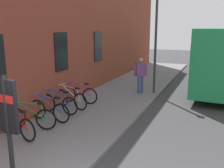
{
  "coord_description": "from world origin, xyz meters",
  "views": [
    {
      "loc": [
        -3.34,
        -2.63,
        3.41
      ],
      "look_at": [
        4.07,
        0.54,
        1.57
      ],
      "focal_mm": 40.11,
      "sensor_mm": 36.0,
      "label": 1
    }
  ],
  "objects_px": {
    "bicycle_leaning_wall": "(31,118)",
    "street_lamp": "(156,33)",
    "pedestrian_near_bus": "(141,72)",
    "bicycle_under_window": "(59,104)",
    "bicycle_far_end": "(79,94)",
    "bicycle_beside_lamp": "(49,110)",
    "transit_info_sign": "(7,113)",
    "bicycle_mid_rack": "(71,99)",
    "bicycle_nearest_sign": "(16,125)"
  },
  "relations": [
    {
      "from": "bicycle_leaning_wall",
      "to": "street_lamp",
      "type": "relative_size",
      "value": 0.34
    },
    {
      "from": "bicycle_leaning_wall",
      "to": "pedestrian_near_bus",
      "type": "xyz_separation_m",
      "value": [
        5.91,
        -1.93,
        0.71
      ]
    },
    {
      "from": "bicycle_under_window",
      "to": "bicycle_far_end",
      "type": "height_order",
      "value": "same"
    },
    {
      "from": "bicycle_beside_lamp",
      "to": "transit_info_sign",
      "type": "height_order",
      "value": "transit_info_sign"
    },
    {
      "from": "bicycle_beside_lamp",
      "to": "transit_info_sign",
      "type": "xyz_separation_m",
      "value": [
        -3.38,
        -1.59,
        1.21
      ]
    },
    {
      "from": "bicycle_far_end",
      "to": "transit_info_sign",
      "type": "bearing_deg",
      "value": -163.1
    },
    {
      "from": "pedestrian_near_bus",
      "to": "street_lamp",
      "type": "height_order",
      "value": "street_lamp"
    },
    {
      "from": "bicycle_far_end",
      "to": "street_lamp",
      "type": "xyz_separation_m",
      "value": [
        3.05,
        -2.61,
        2.61
      ]
    },
    {
      "from": "bicycle_under_window",
      "to": "bicycle_mid_rack",
      "type": "distance_m",
      "value": 0.75
    },
    {
      "from": "pedestrian_near_bus",
      "to": "street_lamp",
      "type": "relative_size",
      "value": 0.36
    },
    {
      "from": "bicycle_under_window",
      "to": "bicycle_mid_rack",
      "type": "xyz_separation_m",
      "value": [
        0.74,
        -0.1,
        0.0
      ]
    },
    {
      "from": "bicycle_leaning_wall",
      "to": "bicycle_under_window",
      "type": "distance_m",
      "value": 1.66
    },
    {
      "from": "transit_info_sign",
      "to": "bicycle_beside_lamp",
      "type": "bearing_deg",
      "value": 25.27
    },
    {
      "from": "bicycle_mid_rack",
      "to": "pedestrian_near_bus",
      "type": "distance_m",
      "value": 4.06
    },
    {
      "from": "bicycle_beside_lamp",
      "to": "pedestrian_near_bus",
      "type": "bearing_deg",
      "value": -19.97
    },
    {
      "from": "bicycle_nearest_sign",
      "to": "bicycle_leaning_wall",
      "type": "distance_m",
      "value": 0.69
    },
    {
      "from": "bicycle_beside_lamp",
      "to": "bicycle_far_end",
      "type": "xyz_separation_m",
      "value": [
        2.32,
        0.14,
        0.0
      ]
    },
    {
      "from": "street_lamp",
      "to": "transit_info_sign",
      "type": "bearing_deg",
      "value": 174.27
    },
    {
      "from": "bicycle_mid_rack",
      "to": "transit_info_sign",
      "type": "height_order",
      "value": "transit_info_sign"
    },
    {
      "from": "bicycle_nearest_sign",
      "to": "transit_info_sign",
      "type": "relative_size",
      "value": 0.73
    },
    {
      "from": "transit_info_sign",
      "to": "pedestrian_near_bus",
      "type": "xyz_separation_m",
      "value": [
        8.43,
        -0.24,
        -0.5
      ]
    },
    {
      "from": "bicycle_nearest_sign",
      "to": "transit_info_sign",
      "type": "xyz_separation_m",
      "value": [
        -1.83,
        -1.64,
        1.21
      ]
    },
    {
      "from": "bicycle_nearest_sign",
      "to": "street_lamp",
      "type": "bearing_deg",
      "value": -20.02
    },
    {
      "from": "bicycle_nearest_sign",
      "to": "bicycle_far_end",
      "type": "distance_m",
      "value": 3.87
    },
    {
      "from": "bicycle_leaning_wall",
      "to": "pedestrian_near_bus",
      "type": "relative_size",
      "value": 0.96
    },
    {
      "from": "bicycle_far_end",
      "to": "bicycle_leaning_wall",
      "type": "bearing_deg",
      "value": -179.14
    },
    {
      "from": "bicycle_nearest_sign",
      "to": "bicycle_beside_lamp",
      "type": "relative_size",
      "value": 0.99
    },
    {
      "from": "bicycle_nearest_sign",
      "to": "bicycle_under_window",
      "type": "bearing_deg",
      "value": 2.85
    },
    {
      "from": "bicycle_nearest_sign",
      "to": "pedestrian_near_bus",
      "type": "xyz_separation_m",
      "value": [
        6.61,
        -1.89,
        0.71
      ]
    },
    {
      "from": "bicycle_beside_lamp",
      "to": "bicycle_mid_rack",
      "type": "distance_m",
      "value": 1.55
    },
    {
      "from": "bicycle_leaning_wall",
      "to": "bicycle_mid_rack",
      "type": "distance_m",
      "value": 2.4
    },
    {
      "from": "bicycle_under_window",
      "to": "bicycle_mid_rack",
      "type": "height_order",
      "value": "same"
    },
    {
      "from": "bicycle_under_window",
      "to": "street_lamp",
      "type": "xyz_separation_m",
      "value": [
        4.57,
        -2.64,
        2.61
      ]
    },
    {
      "from": "bicycle_under_window",
      "to": "transit_info_sign",
      "type": "relative_size",
      "value": 0.74
    },
    {
      "from": "bicycle_mid_rack",
      "to": "bicycle_beside_lamp",
      "type": "bearing_deg",
      "value": -177.37
    },
    {
      "from": "bicycle_nearest_sign",
      "to": "bicycle_far_end",
      "type": "height_order",
      "value": "same"
    },
    {
      "from": "bicycle_mid_rack",
      "to": "bicycle_far_end",
      "type": "distance_m",
      "value": 0.78
    },
    {
      "from": "bicycle_under_window",
      "to": "street_lamp",
      "type": "distance_m",
      "value": 5.89
    },
    {
      "from": "bicycle_nearest_sign",
      "to": "bicycle_leaning_wall",
      "type": "xyz_separation_m",
      "value": [
        0.69,
        0.04,
        0.0
      ]
    },
    {
      "from": "bicycle_beside_lamp",
      "to": "bicycle_under_window",
      "type": "height_order",
      "value": "same"
    },
    {
      "from": "bicycle_beside_lamp",
      "to": "transit_info_sign",
      "type": "bearing_deg",
      "value": -154.73
    },
    {
      "from": "pedestrian_near_bus",
      "to": "bicycle_mid_rack",
      "type": "bearing_deg",
      "value": 151.48
    },
    {
      "from": "bicycle_far_end",
      "to": "street_lamp",
      "type": "bearing_deg",
      "value": -40.57
    },
    {
      "from": "bicycle_under_window",
      "to": "street_lamp",
      "type": "bearing_deg",
      "value": -30.03
    },
    {
      "from": "transit_info_sign",
      "to": "pedestrian_near_bus",
      "type": "distance_m",
      "value": 8.45
    },
    {
      "from": "bicycle_leaning_wall",
      "to": "transit_info_sign",
      "type": "distance_m",
      "value": 3.26
    },
    {
      "from": "bicycle_nearest_sign",
      "to": "bicycle_beside_lamp",
      "type": "bearing_deg",
      "value": -1.83
    },
    {
      "from": "bicycle_beside_lamp",
      "to": "pedestrian_near_bus",
      "type": "relative_size",
      "value": 0.98
    },
    {
      "from": "bicycle_mid_rack",
      "to": "bicycle_far_end",
      "type": "xyz_separation_m",
      "value": [
        0.78,
        0.07,
        0.0
      ]
    },
    {
      "from": "bicycle_beside_lamp",
      "to": "bicycle_under_window",
      "type": "relative_size",
      "value": 1.0
    }
  ]
}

